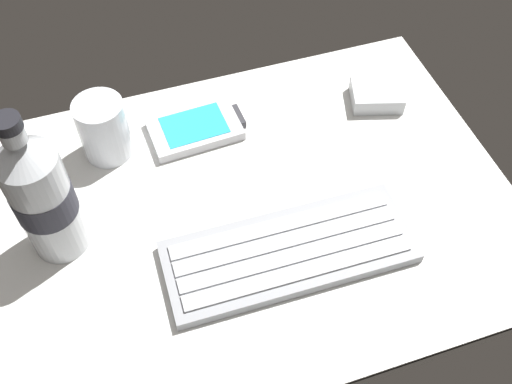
{
  "coord_description": "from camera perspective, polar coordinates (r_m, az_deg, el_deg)",
  "views": [
    {
      "loc": [
        -13.46,
        -40.9,
        60.56
      ],
      "look_at": [
        0.0,
        0.0,
        3.0
      ],
      "focal_mm": 42.02,
      "sensor_mm": 36.0,
      "label": 1
    }
  ],
  "objects": [
    {
      "name": "water_bottle",
      "position": [
        0.68,
        -19.73,
        -0.31
      ],
      "size": [
        6.73,
        6.73,
        20.8
      ],
      "color": "silver",
      "rests_on": "ground_plane"
    },
    {
      "name": "juice_cup",
      "position": [
        0.79,
        -14.26,
        5.69
      ],
      "size": [
        6.4,
        6.4,
        8.5
      ],
      "color": "silver",
      "rests_on": "ground_plane"
    },
    {
      "name": "handheld_device",
      "position": [
        0.82,
        -5.76,
        6.05
      ],
      "size": [
        13.11,
        8.28,
        1.5
      ],
      "color": "silver",
      "rests_on": "ground_plane"
    },
    {
      "name": "keyboard",
      "position": [
        0.7,
        3.14,
        -5.68
      ],
      "size": [
        29.18,
        11.5,
        1.7
      ],
      "color": "#93969B",
      "rests_on": "ground_plane"
    },
    {
      "name": "ground_plane",
      "position": [
        0.75,
        0.06,
        -1.96
      ],
      "size": [
        64.0,
        48.0,
        2.8
      ],
      "color": "silver"
    },
    {
      "name": "charger_block",
      "position": [
        0.87,
        11.4,
        9.02
      ],
      "size": [
        8.3,
        7.35,
        2.4
      ],
      "primitive_type": "cube",
      "rotation": [
        0.0,
        0.0,
        -0.29
      ],
      "color": "silver",
      "rests_on": "ground_plane"
    }
  ]
}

